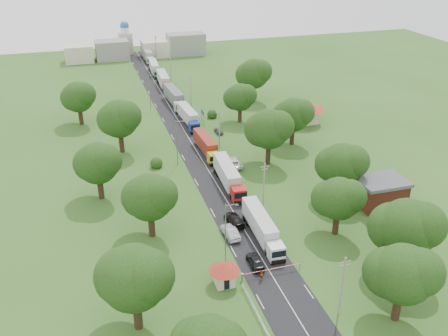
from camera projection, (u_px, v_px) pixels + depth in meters
name	position (u px, v px, depth m)	size (l,w,h in m)	color
ground	(223.00, 194.00, 94.17)	(260.00, 260.00, 0.00)	#30571D
road	(197.00, 152.00, 111.34)	(8.00, 200.00, 0.04)	black
boom_barrier	(263.00, 271.00, 71.97)	(9.22, 0.35, 1.18)	slate
guard_booth	(224.00, 272.00, 69.90)	(4.40, 4.40, 3.45)	beige
guard_rail	(264.00, 330.00, 62.85)	(0.10, 17.00, 1.70)	slate
info_sign	(203.00, 115.00, 124.22)	(0.12, 3.10, 4.10)	slate
pole_0	(342.00, 285.00, 63.47)	(1.60, 0.24, 9.00)	gray
pole_1	(264.00, 185.00, 87.50)	(1.60, 0.24, 9.00)	gray
pole_2	(219.00, 128.00, 111.54)	(1.60, 0.24, 9.00)	gray
pole_3	(191.00, 92.00, 135.57)	(1.60, 0.24, 9.00)	gray
pole_4	(171.00, 66.00, 159.60)	(1.60, 0.24, 9.00)	gray
pole_5	(156.00, 47.00, 183.64)	(1.60, 0.24, 9.00)	gray
lamp_0	(226.00, 230.00, 73.17)	(2.03, 0.22, 10.00)	slate
lamp_1	(177.00, 140.00, 103.21)	(2.03, 0.22, 10.00)	slate
lamp_2	(150.00, 91.00, 133.25)	(2.03, 0.22, 10.00)	slate
tree_0	(403.00, 273.00, 61.57)	(8.80, 8.80, 11.07)	#382616
tree_1	(406.00, 227.00, 69.71)	(9.60, 9.60, 12.05)	#382616
tree_2	(338.00, 198.00, 79.52)	(8.00, 8.00, 10.10)	#382616
tree_3	(342.00, 164.00, 89.38)	(8.80, 8.80, 11.07)	#382616
tree_4	(269.00, 129.00, 102.76)	(9.60, 9.60, 12.05)	#382616
tree_5	(293.00, 114.00, 112.21)	(8.80, 8.80, 11.07)	#382616
tree_6	(240.00, 97.00, 125.27)	(8.00, 8.00, 10.10)	#382616
tree_7	(254.00, 74.00, 139.92)	(9.60, 9.60, 12.05)	#382616
tree_9	(134.00, 277.00, 59.94)	(9.60, 9.60, 12.05)	#382616
tree_10	(149.00, 197.00, 78.66)	(8.80, 8.80, 11.07)	#382616
tree_11	(97.00, 163.00, 89.73)	(8.80, 8.80, 11.07)	#382616
tree_12	(119.00, 118.00, 108.18)	(9.60, 9.60, 12.05)	#382616
tree_13	(78.00, 97.00, 123.55)	(8.80, 8.80, 11.07)	#382616
house_brick	(380.00, 192.00, 89.39)	(8.60, 6.60, 5.20)	maroon
house_cream	(302.00, 109.00, 126.02)	(10.08, 10.08, 5.80)	beige
distant_town	(141.00, 48.00, 187.22)	(52.00, 8.00, 8.00)	gray
church	(126.00, 39.00, 192.04)	(5.00, 5.00, 12.30)	beige
truck_0	(262.00, 227.00, 80.23)	(2.83, 14.43, 3.99)	white
truck_1	(228.00, 176.00, 96.13)	(3.14, 15.08, 4.17)	red
truck_2	(206.00, 145.00, 109.90)	(2.85, 13.55, 3.74)	gold
truck_3	(189.00, 116.00, 125.77)	(3.18, 14.22, 3.93)	navy
truck_4	(174.00, 97.00, 138.91)	(3.48, 15.62, 4.31)	#B2B2B2
truck_5	(164.00, 80.00, 153.89)	(3.09, 14.85, 4.10)	red
truck_6	(154.00, 68.00, 167.72)	(3.00, 13.74, 3.80)	#2A713A
truck_7	(147.00, 55.00, 183.28)	(2.83, 14.39, 3.98)	silver
car_lane_front	(255.00, 261.00, 74.31)	(1.87, 4.65, 1.59)	black
car_lane_mid	(230.00, 232.00, 81.13)	(1.77, 5.08, 1.67)	#ABACB3
car_lane_rear	(234.00, 219.00, 84.69)	(2.22, 5.46, 1.58)	black
car_verge_near	(233.00, 162.00, 104.58)	(2.78, 6.02, 1.67)	white
car_verge_far	(219.00, 130.00, 121.15)	(1.57, 3.89, 1.33)	slate
pedestrian_near	(261.00, 275.00, 71.15)	(0.65, 0.43, 1.78)	gray
pedestrian_booth	(224.00, 267.00, 72.89)	(0.81, 0.63, 1.67)	gray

